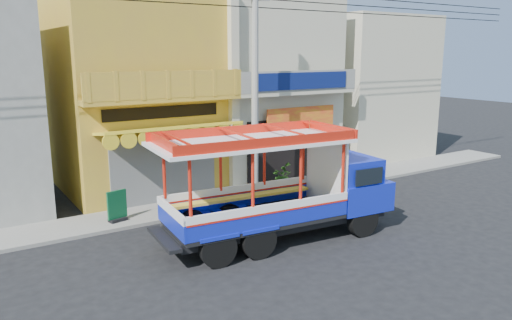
{
  "coord_description": "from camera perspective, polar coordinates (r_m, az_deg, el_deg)",
  "views": [
    {
      "loc": [
        -11.04,
        -12.39,
        5.73
      ],
      "look_at": [
        -1.47,
        2.5,
        1.89
      ],
      "focal_mm": 35.0,
      "sensor_mm": 36.0,
      "label": 1
    }
  ],
  "objects": [
    {
      "name": "party_pilaster",
      "position": [
        20.03,
        -2.53,
        7.27
      ],
      "size": [
        0.35,
        0.3,
        8.0
      ],
      "primitive_type": "cube",
      "color": "beige",
      "rests_on": "ground"
    },
    {
      "name": "shophouse_right",
      "position": [
        24.23,
        -0.09,
        8.4
      ],
      "size": [
        6.0,
        6.75,
        8.24
      ],
      "color": "beige",
      "rests_on": "ground"
    },
    {
      "name": "sidewalk",
      "position": [
        20.56,
        1.18,
        -3.77
      ],
      "size": [
        30.0,
        2.0,
        0.12
      ],
      "primitive_type": "cube",
      "color": "slate",
      "rests_on": "ground"
    },
    {
      "name": "potted_plant_c",
      "position": [
        22.81,
        9.15,
        -0.87
      ],
      "size": [
        0.79,
        0.79,
        0.99
      ],
      "primitive_type": "imported",
      "rotation": [
        0.0,
        0.0,
        3.94
      ],
      "color": "#2A5919",
      "rests_on": "sidewalk"
    },
    {
      "name": "potted_plant_a",
      "position": [
        21.05,
        2.93,
        -1.82
      ],
      "size": [
        1.12,
        1.17,
        1.0
      ],
      "primitive_type": "imported",
      "rotation": [
        0.0,
        0.0,
        1.06
      ],
      "color": "#2A5919",
      "rests_on": "sidewalk"
    },
    {
      "name": "filler_building_right",
      "position": [
        28.66,
        11.86,
        8.13
      ],
      "size": [
        6.0,
        6.0,
        7.6
      ],
      "primitive_type": "cube",
      "color": "beige",
      "rests_on": "ground"
    },
    {
      "name": "potted_plant_b",
      "position": [
        22.41,
        7.34,
        -0.92
      ],
      "size": [
        0.72,
        0.76,
        1.09
      ],
      "primitive_type": "imported",
      "rotation": [
        0.0,
        0.0,
        2.08
      ],
      "color": "#2A5919",
      "rests_on": "sidewalk"
    },
    {
      "name": "shophouse_left",
      "position": [
        21.6,
        -13.74,
        7.59
      ],
      "size": [
        6.0,
        7.5,
        8.24
      ],
      "color": "gold",
      "rests_on": "ground"
    },
    {
      "name": "utility_pole",
      "position": [
        18.73,
        0.26,
        10.1
      ],
      "size": [
        28.0,
        0.26,
        9.0
      ],
      "color": "gray",
      "rests_on": "ground"
    },
    {
      "name": "songthaew_truck",
      "position": [
        15.53,
        4.31,
        -2.91
      ],
      "size": [
        7.66,
        3.05,
        3.49
      ],
      "color": "black",
      "rests_on": "ground"
    },
    {
      "name": "ground",
      "position": [
        17.56,
        8.53,
        -6.95
      ],
      "size": [
        90.0,
        90.0,
        0.0
      ],
      "primitive_type": "plane",
      "color": "black",
      "rests_on": "ground"
    },
    {
      "name": "green_sign",
      "position": [
        17.53,
        -15.59,
        -5.35
      ],
      "size": [
        0.7,
        0.44,
        1.07
      ],
      "color": "black",
      "rests_on": "sidewalk"
    }
  ]
}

